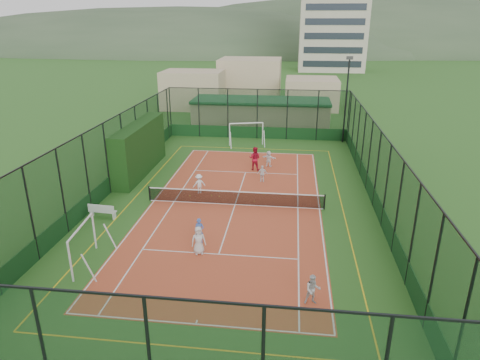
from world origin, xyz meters
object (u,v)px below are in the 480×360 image
object	(u,v)px
futsal_goal_far	(246,134)
child_far_back	(269,159)
apartment_tower	(334,3)
floodlight_ne	(346,101)
clubhouse	(261,113)
child_near_mid	(199,231)
child_far_right	(262,174)
child_far_left	(199,184)
coach	(255,158)
child_near_left	(199,240)
white_bench	(103,211)
futsal_goal_near	(83,245)
child_near_right	(313,290)

from	to	relation	value
futsal_goal_far	child_far_back	world-z (taller)	futsal_goal_far
apartment_tower	child_far_back	distance (m)	75.92
floodlight_ne	clubhouse	xyz separation A→B (m)	(-8.60, 5.40, -2.55)
child_near_mid	child_far_right	distance (m)	10.15
child_near_mid	child_far_back	size ratio (longest dim) A/B	1.07
futsal_goal_far	child_far_left	xyz separation A→B (m)	(-1.93, -12.67, -0.37)
clubhouse	coach	size ratio (longest dim) A/B	7.91
child_near_left	floodlight_ne	bearing A→B (deg)	46.93
futsal_goal_far	child_far_right	bearing A→B (deg)	-92.18
white_bench	futsal_goal_far	bearing A→B (deg)	73.06
white_bench	child_far_left	bearing A→B (deg)	47.64
futsal_goal_near	child_far_left	size ratio (longest dim) A/B	2.28
clubhouse	child_near_mid	world-z (taller)	clubhouse
child_near_left	child_near_right	bearing A→B (deg)	-52.16
apartment_tower	child_far_right	bearing A→B (deg)	-97.74
white_bench	child_far_back	bearing A→B (deg)	54.31
child_far_right	clubhouse	bearing A→B (deg)	-89.90
clubhouse	child_far_back	distance (m)	13.99
child_near_right	futsal_goal_near	bearing A→B (deg)	162.80
floodlight_ne	futsal_goal_near	distance (m)	29.09
child_near_right	child_far_right	bearing A→B (deg)	94.79
white_bench	child_far_right	xyz separation A→B (m)	(9.27, 7.42, 0.16)
floodlight_ne	clubhouse	bearing A→B (deg)	147.88
child_near_left	child_far_back	size ratio (longest dim) A/B	1.14
clubhouse	child_far_back	size ratio (longest dim) A/B	11.38
apartment_tower	child_far_left	size ratio (longest dim) A/B	21.49
futsal_goal_near	child_far_left	distance (m)	10.49
child_near_left	child_near_mid	xyz separation A→B (m)	(-0.20, 1.12, -0.05)
white_bench	child_far_back	world-z (taller)	child_far_back
child_near_left	child_far_back	world-z (taller)	child_near_left
child_near_left	child_far_right	xyz separation A→B (m)	(2.51, 10.90, -0.12)
white_bench	child_near_right	distance (m)	14.31
apartment_tower	child_far_left	distance (m)	82.88
futsal_goal_far	clubhouse	bearing A→B (deg)	68.53
child_near_left	coach	size ratio (longest dim) A/B	0.79
child_far_right	child_far_back	bearing A→B (deg)	-98.67
child_near_mid	coach	distance (m)	12.58
white_bench	child_far_right	distance (m)	11.87
child_far_left	white_bench	bearing A→B (deg)	12.93
white_bench	coach	bearing A→B (deg)	54.96
floodlight_ne	coach	size ratio (longest dim) A/B	4.29
child_far_back	child_near_right	bearing A→B (deg)	118.97
apartment_tower	child_near_mid	xyz separation A→B (m)	(-13.24, -87.30, -14.28)
clubhouse	child_far_right	distance (m)	17.60
clubhouse	floodlight_ne	bearing A→B (deg)	-32.12
child_far_back	child_far_left	bearing A→B (deg)	74.89
apartment_tower	white_bench	distance (m)	88.41
clubhouse	child_far_right	xyz separation A→B (m)	(1.47, -17.52, -0.93)
white_bench	child_far_right	world-z (taller)	child_far_right
child_far_right	coach	size ratio (longest dim) A/B	0.66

